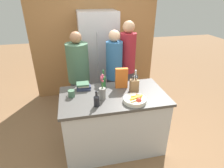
# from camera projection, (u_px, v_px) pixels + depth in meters

# --- Properties ---
(ground_plane) EXTENTS (14.00, 14.00, 0.00)m
(ground_plane) POSITION_uv_depth(u_px,v_px,m) (113.00, 144.00, 2.98)
(ground_plane) COLOR brown
(kitchen_island) EXTENTS (1.47, 0.81, 0.89)m
(kitchen_island) POSITION_uv_depth(u_px,v_px,m) (113.00, 121.00, 2.78)
(kitchen_island) COLOR silver
(kitchen_island) RESTS_ON ground_plane
(back_wall_wood) EXTENTS (2.67, 0.12, 2.60)m
(back_wall_wood) POSITION_uv_depth(u_px,v_px,m) (95.00, 37.00, 4.02)
(back_wall_wood) COLOR #9E6B3D
(back_wall_wood) RESTS_ON ground_plane
(refrigerator) EXTENTS (0.74, 0.62, 1.86)m
(refrigerator) POSITION_uv_depth(u_px,v_px,m) (98.00, 58.00, 3.87)
(refrigerator) COLOR #B7B7BC
(refrigerator) RESTS_ON ground_plane
(fruit_bowl) EXTENTS (0.30, 0.30, 0.10)m
(fruit_bowl) POSITION_uv_depth(u_px,v_px,m) (135.00, 100.00, 2.40)
(fruit_bowl) COLOR silver
(fruit_bowl) RESTS_ON kitchen_island
(knife_block) EXTENTS (0.11, 0.10, 0.25)m
(knife_block) POSITION_uv_depth(u_px,v_px,m) (134.00, 86.00, 2.63)
(knife_block) COLOR olive
(knife_block) RESTS_ON kitchen_island
(flower_vase) EXTENTS (0.09, 0.09, 0.36)m
(flower_vase) POSITION_uv_depth(u_px,v_px,m) (102.00, 92.00, 2.43)
(flower_vase) COLOR gray
(flower_vase) RESTS_ON kitchen_island
(cereal_box) EXTENTS (0.18, 0.08, 0.30)m
(cereal_box) POSITION_uv_depth(u_px,v_px,m) (121.00, 78.00, 2.72)
(cereal_box) COLOR orange
(cereal_box) RESTS_ON kitchen_island
(coffee_mug) EXTENTS (0.10, 0.12, 0.09)m
(coffee_mug) POSITION_uv_depth(u_px,v_px,m) (71.00, 93.00, 2.52)
(coffee_mug) COLOR #42664C
(coffee_mug) RESTS_ON kitchen_island
(book_stack) EXTENTS (0.21, 0.17, 0.10)m
(book_stack) POSITION_uv_depth(u_px,v_px,m) (84.00, 86.00, 2.71)
(book_stack) COLOR #2D334C
(book_stack) RESTS_ON kitchen_island
(bottle_oil) EXTENTS (0.07, 0.07, 0.20)m
(bottle_oil) POSITION_uv_depth(u_px,v_px,m) (97.00, 100.00, 2.30)
(bottle_oil) COLOR black
(bottle_oil) RESTS_ON kitchen_island
(bottle_vinegar) EXTENTS (0.07, 0.07, 0.27)m
(bottle_vinegar) POSITION_uv_depth(u_px,v_px,m) (135.00, 80.00, 2.75)
(bottle_vinegar) COLOR #B2BCC1
(bottle_vinegar) RESTS_ON kitchen_island
(bottle_wine) EXTENTS (0.07, 0.07, 0.28)m
(bottle_wine) POSITION_uv_depth(u_px,v_px,m) (103.00, 81.00, 2.71)
(bottle_wine) COLOR #286633
(bottle_wine) RESTS_ON kitchen_island
(person_at_sink) EXTENTS (0.37, 0.37, 1.62)m
(person_at_sink) POSITION_uv_depth(u_px,v_px,m) (79.00, 74.00, 3.22)
(person_at_sink) COLOR #383842
(person_at_sink) RESTS_ON ground_plane
(person_in_blue) EXTENTS (0.28, 0.28, 1.62)m
(person_in_blue) POSITION_uv_depth(u_px,v_px,m) (114.00, 70.00, 3.29)
(person_in_blue) COLOR #383842
(person_in_blue) RESTS_ON ground_plane
(person_in_red_tee) EXTENTS (0.28, 0.28, 1.75)m
(person_in_red_tee) POSITION_uv_depth(u_px,v_px,m) (127.00, 63.00, 3.41)
(person_in_red_tee) COLOR #383842
(person_in_red_tee) RESTS_ON ground_plane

